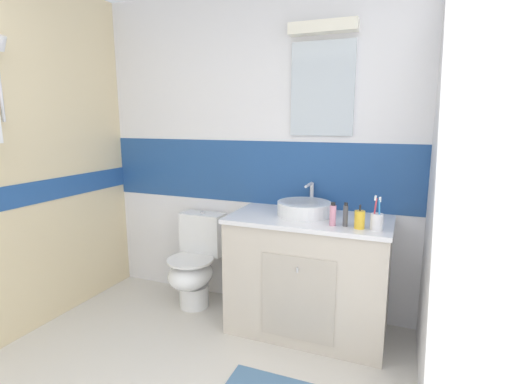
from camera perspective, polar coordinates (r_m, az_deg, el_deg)
wall_back_tiled at (r=3.08m, az=-0.16°, el=6.03°), size 3.20×0.20×2.50m
wall_right_plain at (r=1.63m, az=28.42°, el=0.24°), size 0.10×3.48×2.50m
vanity_cabinet at (r=2.80m, az=7.84°, el=-12.15°), size 1.11×0.59×0.85m
sink_basin at (r=2.70m, az=7.25°, el=-2.37°), size 0.38×0.42×0.21m
toilet at (r=3.20m, az=-9.09°, el=-10.55°), size 0.37×0.50×0.76m
toothbrush_cup at (r=2.43m, az=17.65°, el=-4.17°), size 0.08×0.08×0.21m
soap_dispenser at (r=2.44m, az=15.27°, el=-4.00°), size 0.06×0.06×0.15m
deodorant_spray_can at (r=2.47m, az=11.45°, el=-3.34°), size 0.04×0.04×0.15m
toothpaste_tube_upright at (r=2.46m, az=13.27°, el=-3.40°), size 0.03×0.03×0.15m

